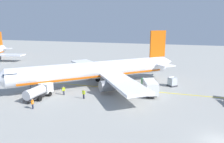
% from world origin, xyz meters
% --- Properties ---
extents(airliner_foreground, '(30.76, 33.48, 11.90)m').
position_xyz_m(airliner_foreground, '(18.28, 22.01, 3.39)').
color(airliner_foreground, white).
rests_on(airliner_foreground, ground).
extents(service_truck_baggage, '(6.36, 2.77, 2.40)m').
position_xyz_m(service_truck_baggage, '(6.92, 29.41, 1.40)').
color(service_truck_baggage, white).
rests_on(service_truck_baggage, ground).
extents(service_truck_catering, '(7.03, 4.17, 2.86)m').
position_xyz_m(service_truck_catering, '(15.41, 10.17, 1.59)').
color(service_truck_catering, '#338C3F').
rests_on(service_truck_catering, ground).
extents(cargo_container_near, '(2.37, 2.37, 2.09)m').
position_xyz_m(cargo_container_near, '(22.25, 6.00, 0.99)').
color(cargo_container_near, '#333338').
rests_on(cargo_container_near, ground).
extents(crew_marshaller, '(0.28, 0.63, 1.76)m').
position_xyz_m(crew_marshaller, '(9.16, 21.40, 1.04)').
color(crew_marshaller, '#191E33').
rests_on(crew_marshaller, ground).
extents(crew_loader_left, '(0.32, 0.62, 1.74)m').
position_xyz_m(crew_loader_left, '(20.42, 11.08, 1.03)').
color(crew_loader_left, '#191E33').
rests_on(crew_loader_left, ground).
extents(crew_loader_right, '(0.63, 0.27, 1.67)m').
position_xyz_m(crew_loader_right, '(2.37, 27.40, 0.99)').
color(crew_loader_right, '#191E33').
rests_on(crew_loader_right, ground).
extents(crew_supervisor, '(0.41, 0.57, 1.71)m').
position_xyz_m(crew_supervisor, '(9.97, 26.01, 1.01)').
color(crew_supervisor, '#191E33').
rests_on(crew_supervisor, ground).
extents(apron_guide_line, '(0.30, 60.00, 0.01)m').
position_xyz_m(apron_guide_line, '(17.06, 17.43, 0.01)').
color(apron_guide_line, yellow).
rests_on(apron_guide_line, ground).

